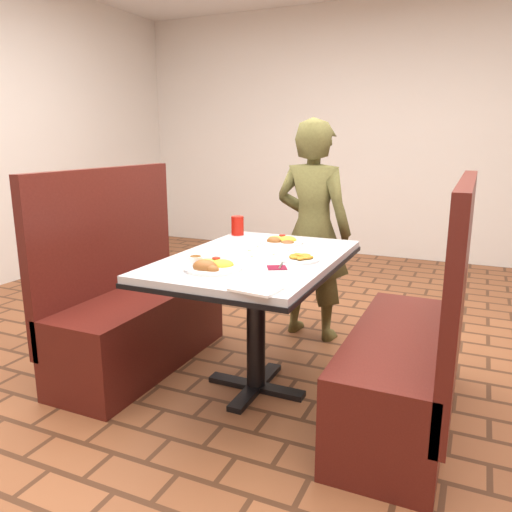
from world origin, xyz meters
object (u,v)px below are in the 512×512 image
at_px(plantain_plate, 300,258).
at_px(diner_person, 313,231).
at_px(far_dinner_plate, 282,239).
at_px(booth_bench_right, 411,359).
at_px(booth_bench_left, 134,312).
at_px(near_dinner_plate, 211,263).
at_px(red_tumbler, 237,226).
at_px(dining_table, 256,274).

bearing_deg(plantain_plate, diner_person, 103.89).
bearing_deg(far_dinner_plate, booth_bench_right, -24.15).
relative_size(booth_bench_left, diner_person, 0.82).
distance_m(booth_bench_left, near_dinner_plate, 0.91).
bearing_deg(diner_person, far_dinner_plate, 96.12).
distance_m(diner_person, plantain_plate, 0.91).
bearing_deg(red_tumbler, diner_person, 47.82).
height_order(diner_person, red_tumbler, diner_person).
relative_size(diner_person, far_dinner_plate, 5.84).
xyz_separation_m(plantain_plate, red_tumbler, (-0.58, 0.48, 0.05)).
xyz_separation_m(booth_bench_left, far_dinner_plate, (0.80, 0.36, 0.44)).
height_order(booth_bench_left, plantain_plate, booth_bench_left).
relative_size(booth_bench_left, booth_bench_right, 1.00).
height_order(plantain_plate, red_tumbler, red_tumbler).
xyz_separation_m(dining_table, diner_person, (0.02, 0.88, 0.08)).
height_order(far_dinner_plate, plantain_plate, far_dinner_plate).
height_order(far_dinner_plate, red_tumbler, red_tumbler).
bearing_deg(far_dinner_plate, booth_bench_left, -155.95).
height_order(booth_bench_right, diner_person, diner_person).
height_order(booth_bench_left, booth_bench_right, same).
bearing_deg(diner_person, booth_bench_right, 139.70).
bearing_deg(diner_person, dining_table, 96.88).
bearing_deg(far_dinner_plate, near_dinner_plate, -96.57).
height_order(dining_table, red_tumbler, red_tumbler).
bearing_deg(diner_person, red_tumbler, 56.10).
bearing_deg(booth_bench_left, booth_bench_right, 0.00).
distance_m(dining_table, plantain_plate, 0.26).
relative_size(dining_table, booth_bench_left, 1.01).
xyz_separation_m(dining_table, booth_bench_left, (-0.80, 0.00, -0.32)).
bearing_deg(far_dinner_plate, dining_table, -90.29).
bearing_deg(plantain_plate, near_dinner_plate, -134.04).
bearing_deg(dining_table, far_dinner_plate, 89.71).
xyz_separation_m(booth_bench_right, diner_person, (-0.78, 0.88, 0.40)).
relative_size(near_dinner_plate, far_dinner_plate, 1.08).
bearing_deg(near_dinner_plate, booth_bench_right, 20.65).
bearing_deg(near_dinner_plate, booth_bench_left, 155.41).
bearing_deg(booth_bench_left, plantain_plate, -0.11).
distance_m(booth_bench_left, plantain_plate, 1.12).
bearing_deg(booth_bench_left, near_dinner_plate, -24.59).
height_order(booth_bench_left, far_dinner_plate, booth_bench_left).
distance_m(dining_table, red_tumbler, 0.61).
xyz_separation_m(dining_table, red_tumbler, (-0.34, 0.48, 0.15)).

